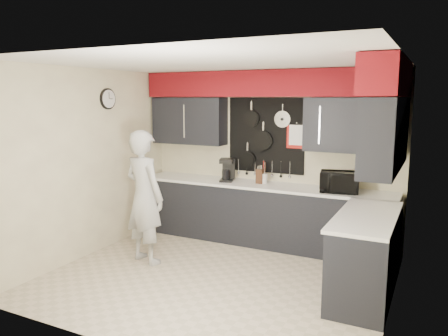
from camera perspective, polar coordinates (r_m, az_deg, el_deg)
The scene contains 10 objects.
ground at distance 5.57m, azimuth -0.86°, elevation -14.07°, with size 4.00×4.00×0.00m, color #C6B59A.
back_wall_assembly at distance 6.58m, azimuth 5.63°, elevation 7.50°, with size 4.00×0.36×2.60m.
right_wall_assembly at distance 4.84m, azimuth 20.61°, elevation 5.57°, with size 0.36×3.50×2.60m.
left_wall_assembly at distance 6.36m, azimuth -17.01°, elevation 0.97°, with size 0.05×3.50×2.60m.
base_cabinets at distance 6.22m, azimuth 8.03°, elevation -7.16°, with size 3.95×2.20×0.92m.
microwave at distance 6.15m, azimuth 14.81°, elevation -1.77°, with size 0.51×0.35×0.28m, color black.
knife_block at distance 6.58m, azimuth 4.70°, elevation -1.09°, with size 0.10×0.10×0.22m, color #341B10.
utensil_crock at distance 6.61m, azimuth 5.19°, elevation -1.36°, with size 0.12×0.12×0.15m, color white.
coffee_maker at distance 6.74m, azimuth 0.42°, elevation -0.18°, with size 0.26×0.29×0.35m.
person at distance 5.90m, azimuth -10.36°, elevation -3.75°, with size 0.65×0.43×1.78m, color #A9A9A6.
Camera 1 is at (2.35, -4.54, 2.20)m, focal length 35.00 mm.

